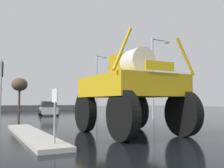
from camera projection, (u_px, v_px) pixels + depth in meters
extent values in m
plane|color=black|center=(50.00, 118.00, 22.67)|extent=(120.00, 120.00, 0.00)
cube|color=#B2AFA8|center=(31.00, 134.00, 10.89)|extent=(1.12, 8.50, 0.15)
cylinder|color=#99999E|center=(55.00, 123.00, 8.03)|extent=(0.07, 0.07, 1.30)
cube|color=white|center=(55.00, 96.00, 8.11)|extent=(0.04, 0.60, 0.44)
cube|color=black|center=(56.00, 96.00, 8.12)|extent=(0.01, 0.36, 0.08)
cylinder|color=black|center=(85.00, 112.00, 12.54)|extent=(0.41, 1.96, 1.96)
cylinder|color=black|center=(136.00, 111.00, 13.94)|extent=(0.41, 1.96, 1.96)
cylinder|color=black|center=(122.00, 115.00, 9.32)|extent=(0.41, 1.96, 1.96)
cylinder|color=black|center=(183.00, 113.00, 10.73)|extent=(0.41, 1.96, 1.96)
cube|color=gold|center=(130.00, 87.00, 11.72)|extent=(3.53, 4.38, 0.93)
cube|color=#A98611|center=(125.00, 66.00, 12.19)|extent=(1.17, 1.20, 1.10)
cylinder|color=silver|center=(138.00, 62.00, 11.23)|extent=(1.23, 1.07, 1.22)
cylinder|color=gold|center=(122.00, 49.00, 9.35)|extent=(0.85, 0.13, 1.68)
cylinder|color=gold|center=(185.00, 57.00, 10.82)|extent=(1.00, 0.13, 1.61)
cube|color=yellow|center=(160.00, 66.00, 9.83)|extent=(1.40, 0.05, 0.36)
cube|color=#B7B7BF|center=(48.00, 110.00, 27.97)|extent=(2.23, 4.29, 0.70)
cube|color=#23282D|center=(49.00, 104.00, 27.88)|extent=(1.83, 2.29, 0.64)
cylinder|color=black|center=(39.00, 112.00, 28.94)|extent=(0.26, 0.62, 0.60)
cylinder|color=black|center=(54.00, 112.00, 29.51)|extent=(0.26, 0.62, 0.60)
cylinder|color=black|center=(41.00, 113.00, 26.40)|extent=(0.26, 0.62, 0.60)
cylinder|color=black|center=(58.00, 113.00, 26.98)|extent=(0.26, 0.62, 0.60)
cylinder|color=#A8AAAF|center=(0.00, 94.00, 14.08)|extent=(0.11, 0.11, 3.83)
cube|color=black|center=(1.00, 70.00, 14.36)|extent=(0.24, 0.32, 0.84)
sphere|color=red|center=(1.00, 65.00, 14.55)|extent=(0.17, 0.17, 0.17)
sphere|color=#3C2403|center=(1.00, 70.00, 14.53)|extent=(0.17, 0.17, 0.17)
sphere|color=black|center=(1.00, 75.00, 14.51)|extent=(0.17, 0.17, 0.17)
cylinder|color=#A8AAAF|center=(131.00, 98.00, 18.01)|extent=(0.11, 0.11, 3.53)
cube|color=black|center=(129.00, 80.00, 18.29)|extent=(0.24, 0.32, 0.84)
sphere|color=red|center=(128.00, 77.00, 18.48)|extent=(0.17, 0.17, 0.17)
sphere|color=#3C2403|center=(128.00, 81.00, 18.46)|extent=(0.17, 0.17, 0.17)
sphere|color=black|center=(128.00, 84.00, 18.44)|extent=(0.17, 0.17, 0.17)
cylinder|color=#A8AAAF|center=(153.00, 78.00, 21.61)|extent=(0.18, 0.18, 7.04)
cylinder|color=#A8AAAF|center=(160.00, 40.00, 22.21)|extent=(1.59, 0.10, 0.10)
cube|color=silver|center=(167.00, 42.00, 22.57)|extent=(0.50, 0.24, 0.16)
cylinder|color=#A8AAAF|center=(97.00, 84.00, 33.57)|extent=(0.18, 0.18, 7.74)
cylinder|color=#A8AAAF|center=(101.00, 56.00, 34.11)|extent=(1.20, 0.10, 0.10)
cube|color=silver|center=(105.00, 58.00, 34.38)|extent=(0.50, 0.24, 0.16)
cylinder|color=#473828|center=(122.00, 96.00, 28.40)|extent=(0.31, 0.31, 4.33)
ellipsoid|color=brown|center=(122.00, 67.00, 28.63)|extent=(3.03, 3.03, 2.58)
cylinder|color=#473828|center=(19.00, 100.00, 39.59)|extent=(0.33, 0.33, 3.35)
ellipsoid|color=brown|center=(20.00, 84.00, 39.77)|extent=(2.42, 2.42, 2.06)
cube|color=#59595B|center=(19.00, 108.00, 41.24)|extent=(25.74, 0.24, 0.90)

